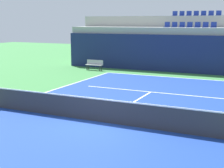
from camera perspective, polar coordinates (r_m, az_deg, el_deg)
ground_plane at (r=13.56m, az=-2.02°, el=-6.56°), size 80.00×80.00×0.00m
court_surface at (r=13.56m, az=-2.02°, el=-6.54°), size 11.00×24.00×0.01m
baseline_far at (r=24.52m, az=10.85°, el=1.11°), size 11.00×0.10×0.00m
service_line_far at (r=19.29m, az=6.71°, el=-1.36°), size 8.26×0.10×0.00m
centre_service_line at (r=16.36m, az=3.12°, el=-3.50°), size 0.10×6.40×0.00m
back_wall at (r=26.81m, az=12.34°, el=5.05°), size 20.80×0.30×2.98m
stands_tier_lower at (r=28.09m, az=12.99°, el=5.85°), size 20.80×2.40×3.54m
stands_tier_upper at (r=30.40m, az=14.01°, el=7.06°), size 20.80×2.40×4.50m
seating_row_lower at (r=28.10m, az=13.20°, el=9.72°), size 4.23×0.44×0.44m
seating_row_upper at (r=30.45m, az=14.25°, el=11.52°), size 4.23×0.44×0.44m
tennis_net at (r=13.42m, az=-2.03°, el=-4.49°), size 11.08×0.08×1.07m
player_bench at (r=27.77m, az=-3.04°, el=3.43°), size 1.50×0.40×0.85m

